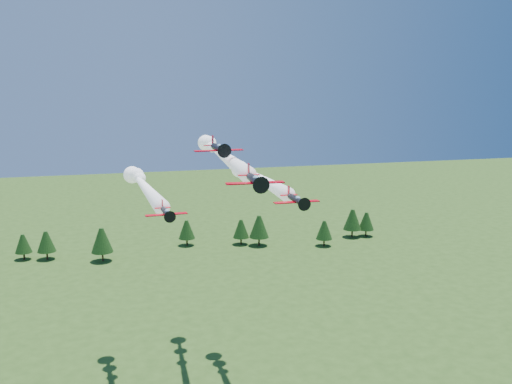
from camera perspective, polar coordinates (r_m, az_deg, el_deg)
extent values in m
cylinder|color=black|center=(81.08, -0.17, 1.23)|extent=(1.44, 6.17, 1.13)
cone|color=black|center=(77.64, 0.38, 0.80)|extent=(1.18, 1.08, 1.13)
cone|color=black|center=(76.99, 0.49, 0.71)|extent=(0.52, 0.53, 0.50)
cylinder|color=black|center=(76.80, 0.52, 0.69)|extent=(2.38, 0.17, 2.38)
cube|color=red|center=(80.71, -0.10, 0.92)|extent=(8.45, 1.95, 0.14)
cube|color=red|center=(84.96, -0.73, 1.71)|extent=(3.33, 1.13, 0.08)
cube|color=red|center=(84.93, -0.74, 2.33)|extent=(0.16, 1.08, 1.64)
ellipsoid|color=#92C6E2|center=(80.02, -0.02, 1.43)|extent=(0.88, 1.40, 0.71)
sphere|color=white|center=(123.70, -4.36, 4.53)|extent=(2.30, 2.30, 2.30)
sphere|color=white|center=(129.15, -4.69, 4.79)|extent=(3.00, 3.00, 3.00)
sphere|color=white|center=(134.60, -5.00, 5.03)|extent=(3.70, 3.70, 3.70)
cylinder|color=black|center=(88.10, -9.00, -2.00)|extent=(1.17, 4.69, 0.86)
cone|color=black|center=(85.50, -8.68, -2.38)|extent=(0.91, 0.83, 0.86)
cone|color=black|center=(85.00, -8.62, -2.46)|extent=(0.40, 0.41, 0.38)
cylinder|color=black|center=(84.86, -8.60, -2.48)|extent=(1.80, 0.16, 1.81)
cube|color=red|center=(87.83, -8.95, -2.22)|extent=(6.43, 1.59, 0.10)
cube|color=red|center=(91.03, -9.33, -1.57)|extent=(2.54, 0.90, 0.06)
cube|color=red|center=(90.97, -9.36, -1.13)|extent=(0.13, 0.82, 1.25)
ellipsoid|color=#92C6E2|center=(87.28, -8.92, -1.89)|extent=(0.69, 1.07, 0.54)
sphere|color=white|center=(119.12, -11.67, 1.26)|extent=(2.30, 2.30, 2.30)
sphere|color=white|center=(123.07, -11.91, 1.55)|extent=(3.00, 3.00, 3.00)
sphere|color=white|center=(127.03, -12.14, 1.83)|extent=(3.70, 3.70, 3.70)
cylinder|color=black|center=(91.88, 4.01, -0.74)|extent=(1.06, 5.46, 1.01)
cone|color=black|center=(88.96, 4.69, -1.14)|extent=(1.02, 0.92, 1.01)
cone|color=black|center=(88.41, 4.82, -1.22)|extent=(0.45, 0.46, 0.44)
cylinder|color=black|center=(88.25, 4.86, -1.24)|extent=(2.12, 0.06, 2.12)
cube|color=red|center=(91.58, 4.09, -0.99)|extent=(7.48, 1.43, 0.12)
cube|color=red|center=(95.19, 3.29, -0.30)|extent=(2.93, 0.88, 0.07)
cube|color=red|center=(95.13, 3.28, 0.19)|extent=(0.10, 0.96, 1.46)
ellipsoid|color=#92C6E2|center=(90.97, 4.20, -0.60)|extent=(0.74, 1.22, 0.63)
sphere|color=white|center=(119.15, -0.64, 1.96)|extent=(2.30, 2.30, 2.30)
sphere|color=white|center=(122.53, -1.07, 2.20)|extent=(3.00, 3.00, 3.00)
sphere|color=white|center=(125.91, -1.47, 2.43)|extent=(3.70, 3.70, 3.70)
cylinder|color=black|center=(96.75, -3.81, 4.42)|extent=(1.35, 6.09, 1.12)
cone|color=black|center=(93.34, -3.31, 4.19)|extent=(1.16, 1.05, 1.12)
cone|color=black|center=(92.69, -3.21, 4.14)|extent=(0.51, 0.52, 0.49)
cylinder|color=black|center=(92.51, -3.18, 4.13)|extent=(2.35, 0.13, 2.35)
cube|color=red|center=(96.36, -3.75, 4.18)|extent=(8.34, 1.82, 0.13)
cube|color=red|center=(100.60, -4.34, 4.69)|extent=(3.28, 1.07, 0.08)
cube|color=red|center=(100.61, -4.36, 5.20)|extent=(0.14, 1.07, 1.62)
ellipsoid|color=#92C6E2|center=(95.73, -3.67, 4.62)|extent=(0.86, 1.37, 0.70)
cylinder|color=#382314|center=(213.05, -1.50, -4.91)|extent=(0.60, 0.60, 2.62)
cone|color=black|center=(211.83, -1.51, -3.69)|extent=(5.99, 5.99, 6.73)
cylinder|color=#382314|center=(225.95, 9.58, -4.08)|extent=(0.60, 0.60, 3.06)
cone|color=black|center=(224.61, 9.62, -2.73)|extent=(7.01, 7.01, 7.88)
cylinder|color=#382314|center=(207.99, -20.16, -5.96)|extent=(0.60, 0.60, 2.72)
cone|color=black|center=(206.69, -20.25, -4.67)|extent=(6.23, 6.23, 7.01)
cylinder|color=#382314|center=(213.17, -6.92, -4.97)|extent=(0.60, 0.60, 2.65)
cone|color=black|center=(211.94, -6.95, -3.74)|extent=(6.06, 6.06, 6.82)
cylinder|color=#382314|center=(200.17, -15.08, -6.24)|extent=(0.60, 0.60, 3.20)
cone|color=black|center=(198.60, -15.16, -4.67)|extent=(7.31, 7.31, 8.22)
cylinder|color=#382314|center=(228.22, 10.93, -4.03)|extent=(0.60, 0.60, 2.65)
cone|color=black|center=(227.07, 10.97, -2.88)|extent=(6.05, 6.05, 6.80)
cylinder|color=#382314|center=(211.38, 0.31, -4.95)|extent=(0.60, 0.60, 3.16)
cone|color=black|center=(209.92, 0.31, -3.47)|extent=(7.21, 7.21, 8.12)
cylinder|color=#382314|center=(212.48, 6.81, -5.02)|extent=(0.60, 0.60, 2.64)
cone|color=black|center=(211.25, 6.84, -3.79)|extent=(6.03, 6.03, 6.78)
cylinder|color=#382314|center=(210.61, -22.18, -5.94)|extent=(0.60, 0.60, 2.45)
cone|color=black|center=(209.45, -22.26, -4.79)|extent=(5.60, 5.60, 6.30)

